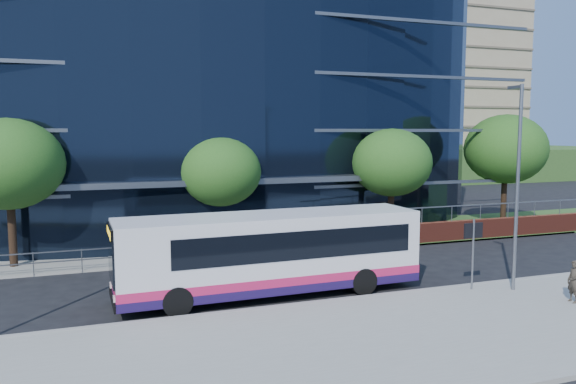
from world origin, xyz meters
name	(u,v)px	position (x,y,z in m)	size (l,w,h in m)	color
ground	(351,293)	(0.00, 0.00, 0.00)	(200.00, 200.00, 0.00)	black
pavement_near	(422,334)	(0.00, -5.00, 0.07)	(80.00, 8.00, 0.15)	gray
kerb	(363,298)	(0.00, -1.00, 0.08)	(80.00, 0.25, 0.16)	gray
yellow_line_outer	(360,299)	(0.00, -0.80, 0.01)	(80.00, 0.08, 0.01)	gold
yellow_line_inner	(358,297)	(0.00, -0.65, 0.01)	(80.00, 0.08, 0.01)	gold
far_forecourt	(161,248)	(-6.00, 11.00, 0.05)	(50.00, 8.00, 0.10)	gray
glass_office	(169,108)	(-4.00, 20.85, 8.00)	(44.00, 23.10, 16.00)	black
guard_railings	(128,252)	(-8.00, 7.00, 0.82)	(24.00, 0.05, 1.10)	slate
apartment_block	(374,99)	(32.00, 57.21, 11.11)	(60.00, 42.00, 30.00)	#2D511E
street_sign	(473,239)	(4.50, -1.59, 2.15)	(0.85, 0.09, 2.80)	slate
tree_far_a	(9,164)	(-13.00, 9.00, 4.86)	(4.95, 4.95, 6.98)	black
tree_far_b	(221,172)	(-3.00, 9.50, 4.21)	(4.29, 4.29, 6.05)	black
tree_far_c	(392,163)	(7.00, 9.00, 4.54)	(4.62, 4.62, 6.51)	black
tree_far_d	(506,149)	(16.00, 10.00, 5.19)	(5.28, 5.28, 7.44)	black
tree_dist_e	(384,146)	(24.00, 40.00, 4.54)	(4.62, 4.62, 6.51)	black
tree_dist_f	(482,147)	(40.00, 42.00, 4.21)	(4.29, 4.29, 6.05)	black
streetlight_east	(517,181)	(6.00, -2.17, 4.44)	(0.15, 0.77, 8.00)	slate
city_bus	(273,252)	(-2.97, 0.78, 1.69)	(11.87, 2.95, 3.19)	silver
pedestrian_b	(574,281)	(6.89, -4.26, 0.93)	(0.57, 0.37, 1.56)	#373026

